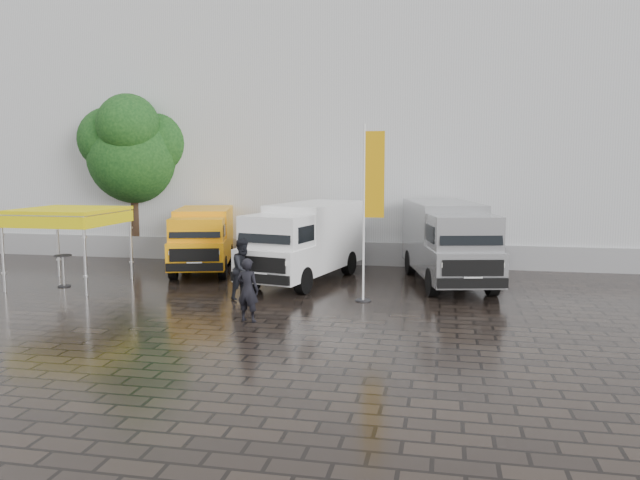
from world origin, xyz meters
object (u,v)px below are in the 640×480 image
(flagpole, at_px, (370,202))
(canopy_tent, at_px, (68,213))
(person_tent, at_px, (244,269))
(cocktail_table, at_px, (64,271))
(wheelie_bin, at_px, (497,259))
(van_yellow, at_px, (203,241))
(van_white, at_px, (305,243))
(van_silver, at_px, (448,244))
(person_front, at_px, (248,290))

(flagpole, bearing_deg, canopy_tent, 177.66)
(person_tent, bearing_deg, cocktail_table, 112.54)
(wheelie_bin, bearing_deg, van_yellow, -154.62)
(van_yellow, xyz_separation_m, canopy_tent, (-3.51, -3.74, 1.33))
(van_white, relative_size, flagpole, 1.18)
(canopy_tent, bearing_deg, person_tent, -7.62)
(van_silver, relative_size, person_tent, 3.43)
(van_white, xyz_separation_m, canopy_tent, (-8.00, -2.48, 1.16))
(canopy_tent, bearing_deg, flagpole, -2.34)
(person_front, bearing_deg, van_silver, -118.72)
(person_front, bearing_deg, cocktail_table, -13.18)
(van_white, relative_size, wheelie_bin, 6.80)
(canopy_tent, relative_size, person_front, 1.84)
(canopy_tent, distance_m, person_front, 8.77)
(wheelie_bin, bearing_deg, van_white, -139.20)
(van_silver, distance_m, person_front, 8.58)
(van_yellow, distance_m, flagpole, 8.56)
(van_silver, relative_size, wheelie_bin, 6.96)
(wheelie_bin, bearing_deg, flagpole, -109.99)
(van_silver, relative_size, person_front, 3.80)
(person_front, relative_size, person_tent, 0.90)
(van_yellow, bearing_deg, van_white, -31.22)
(cocktail_table, relative_size, person_tent, 0.58)
(van_white, bearing_deg, flagpole, -33.72)
(person_front, bearing_deg, van_white, -81.77)
(person_tent, bearing_deg, van_silver, -30.17)
(van_silver, relative_size, cocktail_table, 5.95)
(van_yellow, distance_m, van_silver, 9.69)
(canopy_tent, xyz_separation_m, flagpole, (10.75, -0.44, 0.55))
(cocktail_table, height_order, person_front, person_front)
(canopy_tent, height_order, wheelie_bin, canopy_tent)
(van_yellow, height_order, person_front, van_yellow)
(van_white, distance_m, person_tent, 3.63)
(van_silver, bearing_deg, person_tent, -161.41)
(van_silver, distance_m, cocktail_table, 13.71)
(canopy_tent, relative_size, wheelie_bin, 3.37)
(canopy_tent, height_order, cocktail_table, canopy_tent)
(van_yellow, height_order, wheelie_bin, van_yellow)
(flagpole, xyz_separation_m, person_front, (-2.95, -3.20, -2.25))
(flagpole, xyz_separation_m, cocktail_table, (-10.87, 0.22, -2.57))
(van_yellow, distance_m, canopy_tent, 5.30)
(flagpole, distance_m, cocktail_table, 11.17)
(person_front, xyz_separation_m, person_tent, (-1.02, 2.73, 0.10))
(cocktail_table, bearing_deg, van_white, 18.39)
(van_silver, relative_size, canopy_tent, 2.06)
(van_silver, xyz_separation_m, wheelie_bin, (1.97, 3.09, -0.97))
(cocktail_table, relative_size, person_front, 0.64)
(canopy_tent, height_order, flagpole, flagpole)
(wheelie_bin, height_order, person_front, person_front)
(van_yellow, bearing_deg, person_front, -75.49)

